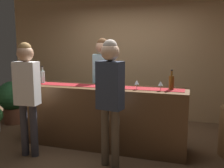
# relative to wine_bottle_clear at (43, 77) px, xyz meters

# --- Properties ---
(ground_plane) EXTENTS (10.00, 10.00, 0.00)m
(ground_plane) POSITION_rel_wine_bottle_clear_xyz_m (1.11, -0.03, -1.11)
(ground_plane) COLOR brown
(back_wall) EXTENTS (6.00, 0.12, 2.90)m
(back_wall) POSITION_rel_wine_bottle_clear_xyz_m (1.11, 1.87, 0.34)
(back_wall) COLOR tan
(back_wall) RESTS_ON ground
(bar_counter) EXTENTS (2.69, 0.60, 1.00)m
(bar_counter) POSITION_rel_wine_bottle_clear_xyz_m (1.11, -0.03, -0.61)
(bar_counter) COLOR #543821
(bar_counter) RESTS_ON ground
(counter_runner_cloth) EXTENTS (2.55, 0.28, 0.01)m
(counter_runner_cloth) POSITION_rel_wine_bottle_clear_xyz_m (1.11, -0.03, -0.11)
(counter_runner_cloth) COLOR maroon
(counter_runner_cloth) RESTS_ON bar_counter
(wine_bottle_clear) EXTENTS (0.07, 0.07, 0.30)m
(wine_bottle_clear) POSITION_rel_wine_bottle_clear_xyz_m (0.00, 0.00, 0.00)
(wine_bottle_clear) COLOR #B2C6C1
(wine_bottle_clear) RESTS_ON bar_counter
(wine_bottle_amber) EXTENTS (0.07, 0.07, 0.30)m
(wine_bottle_amber) POSITION_rel_wine_bottle_clear_xyz_m (2.19, 0.01, 0.00)
(wine_bottle_amber) COLOR brown
(wine_bottle_amber) RESTS_ON bar_counter
(wine_bottle_green) EXTENTS (0.07, 0.07, 0.30)m
(wine_bottle_green) POSITION_rel_wine_bottle_clear_xyz_m (1.44, -0.03, 0.00)
(wine_bottle_green) COLOR #194723
(wine_bottle_green) RESTS_ON bar_counter
(wine_glass_near_customer) EXTENTS (0.07, 0.07, 0.14)m
(wine_glass_near_customer) POSITION_rel_wine_bottle_clear_xyz_m (1.69, -0.12, -0.01)
(wine_glass_near_customer) COLOR silver
(wine_glass_near_customer) RESTS_ON bar_counter
(wine_glass_mid_counter) EXTENTS (0.07, 0.07, 0.14)m
(wine_glass_mid_counter) POSITION_rel_wine_bottle_clear_xyz_m (2.04, -0.13, -0.01)
(wine_glass_mid_counter) COLOR silver
(wine_glass_mid_counter) RESTS_ON bar_counter
(bartender) EXTENTS (0.38, 0.27, 1.78)m
(bartender) POSITION_rel_wine_bottle_clear_xyz_m (0.91, 0.55, 0.00)
(bartender) COLOR #26262B
(bartender) RESTS_ON ground
(customer_sipping) EXTENTS (0.37, 0.26, 1.74)m
(customer_sipping) POSITION_rel_wine_bottle_clear_xyz_m (1.44, -0.66, -0.03)
(customer_sipping) COLOR brown
(customer_sipping) RESTS_ON ground
(customer_browsing) EXTENTS (0.35, 0.24, 1.70)m
(customer_browsing) POSITION_rel_wine_bottle_clear_xyz_m (0.18, -0.71, -0.06)
(customer_browsing) COLOR #33333D
(customer_browsing) RESTS_ON ground
(potted_plant_tall) EXTENTS (0.61, 0.61, 0.90)m
(potted_plant_tall) POSITION_rel_wine_bottle_clear_xyz_m (-1.12, 0.57, -0.59)
(potted_plant_tall) COLOR brown
(potted_plant_tall) RESTS_ON ground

